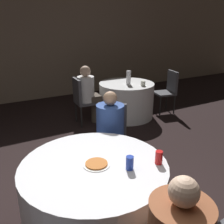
{
  "coord_description": "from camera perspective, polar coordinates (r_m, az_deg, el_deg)",
  "views": [
    {
      "loc": [
        -0.64,
        -1.7,
        1.92
      ],
      "look_at": [
        0.82,
        0.93,
        0.82
      ],
      "focal_mm": 40.0,
      "sensor_mm": 36.0,
      "label": 1
    }
  ],
  "objects": [
    {
      "name": "bottle_far",
      "position": [
        5.03,
        3.8,
        7.84
      ],
      "size": [
        0.09,
        0.09,
        0.27
      ],
      "color": "white",
      "rests_on": "table_far"
    },
    {
      "name": "table_far",
      "position": [
        5.25,
        3.29,
        2.76
      ],
      "size": [
        1.13,
        1.13,
        0.72
      ],
      "color": "white",
      "rests_on": "ground_plane"
    },
    {
      "name": "table_near",
      "position": [
        2.49,
        -3.95,
        -18.87
      ],
      "size": [
        1.33,
        1.33,
        0.72
      ],
      "color": "silver",
      "rests_on": "ground_plane"
    },
    {
      "name": "person_white_shirt",
      "position": [
        4.87,
        -5.13,
        3.95
      ],
      "size": [
        0.5,
        0.33,
        1.14
      ],
      "rotation": [
        0.0,
        0.0,
        -1.63
      ],
      "color": "#4C4238",
      "rests_on": "ground_plane"
    },
    {
      "name": "pizza_plate_near",
      "position": [
        2.26,
        -3.57,
        -11.75
      ],
      "size": [
        0.24,
        0.24,
        0.02
      ],
      "color": "white",
      "rests_on": "table_near"
    },
    {
      "name": "wall_back",
      "position": [
        6.51,
        -23.92,
        13.81
      ],
      "size": [
        16.0,
        0.06,
        2.8
      ],
      "color": "gray",
      "rests_on": "ground_plane"
    },
    {
      "name": "person_blue_shirt",
      "position": [
        3.14,
        -0.59,
        -5.3
      ],
      "size": [
        0.47,
        0.49,
        1.13
      ],
      "rotation": [
        0.0,
        0.0,
        -3.79
      ],
      "color": "#33384C",
      "rests_on": "ground_plane"
    },
    {
      "name": "cup_far",
      "position": [
        4.96,
        7.11,
        6.5
      ],
      "size": [
        0.09,
        0.09,
        0.1
      ],
      "color": "silver",
      "rests_on": "table_far"
    },
    {
      "name": "soda_can_red",
      "position": [
        2.28,
        10.66,
        -10.17
      ],
      "size": [
        0.07,
        0.07,
        0.12
      ],
      "color": "red",
      "rests_on": "table_near"
    },
    {
      "name": "chair_near_northeast",
      "position": [
        3.3,
        -0.15,
        -4.6
      ],
      "size": [
        0.56,
        0.56,
        0.92
      ],
      "rotation": [
        0.0,
        0.0,
        -3.79
      ],
      "color": "#47474C",
      "rests_on": "ground_plane"
    },
    {
      "name": "soda_can_blue",
      "position": [
        2.17,
        4.08,
        -11.53
      ],
      "size": [
        0.07,
        0.07,
        0.12
      ],
      "color": "#1E38A5",
      "rests_on": "table_near"
    },
    {
      "name": "chair_far_west",
      "position": [
        4.82,
        -6.97,
        3.34
      ],
      "size": [
        0.43,
        0.42,
        0.92
      ],
      "rotation": [
        0.0,
        0.0,
        -1.63
      ],
      "color": "#47474C",
      "rests_on": "ground_plane"
    },
    {
      "name": "chair_far_east",
      "position": [
        5.62,
        12.78,
        5.38
      ],
      "size": [
        0.47,
        0.47,
        0.92
      ],
      "rotation": [
        0.0,
        0.0,
        1.37
      ],
      "color": "#47474C",
      "rests_on": "ground_plane"
    }
  ]
}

